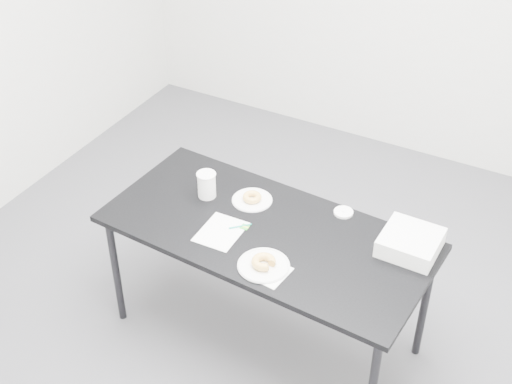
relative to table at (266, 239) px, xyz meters
The scene contains 13 objects.
floor 0.70m from the table, 121.14° to the left, with size 4.00×4.00×0.00m, color #4B4A4F.
table is the anchor object (origin of this frame).
scorecard 0.23m from the table, 148.53° to the right, with size 0.19×0.25×0.00m, color white.
logo_patch 0.12m from the table, 163.19° to the right, with size 0.04×0.04×0.00m, color green.
pen 0.14m from the table, 162.15° to the right, with size 0.01×0.01×0.11m, color #0C8879.
napkin 0.30m from the table, 60.35° to the right, with size 0.17×0.17×0.00m, color white.
plate_near 0.27m from the table, 65.30° to the right, with size 0.24×0.24×0.01m, color white.
donut_near 0.27m from the table, 65.30° to the right, with size 0.11×0.11×0.04m, color gold.
plate_far 0.26m from the table, 135.00° to the left, with size 0.21×0.21×0.01m, color white.
donut_far 0.26m from the table, 135.00° to the left, with size 0.10×0.10×0.03m, color gold.
coffee_cup 0.43m from the table, 165.71° to the left, with size 0.09×0.09×0.14m, color white.
cup_lid 0.41m from the table, 47.40° to the left, with size 0.10×0.10×0.01m, color white.
bakery_box 0.69m from the table, 16.42° to the left, with size 0.26×0.26×0.09m, color white.
Camera 1 is at (1.33, -2.54, 2.94)m, focal length 50.00 mm.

